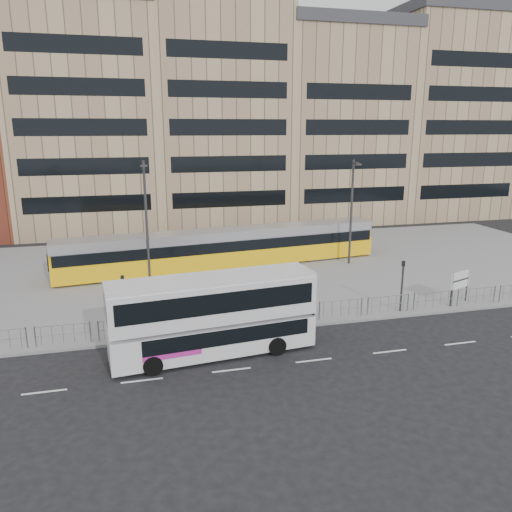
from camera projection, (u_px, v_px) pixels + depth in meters
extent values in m
plane|color=black|center=(253.00, 332.00, 27.01)|extent=(120.00, 120.00, 0.00)
cube|color=gray|center=(216.00, 271.00, 38.26)|extent=(64.00, 24.00, 0.15)
cube|color=gray|center=(253.00, 331.00, 27.04)|extent=(64.00, 0.25, 0.17)
cube|color=tan|center=(88.00, 125.00, 53.83)|extent=(14.00, 16.00, 22.00)
cube|color=#38383D|center=(78.00, 8.00, 50.94)|extent=(14.40, 16.40, 1.20)
cube|color=tan|center=(216.00, 117.00, 56.90)|extent=(14.00, 16.00, 24.00)
cube|color=tan|center=(330.00, 130.00, 60.59)|extent=(14.00, 16.00, 21.00)
cube|color=#38383D|center=(333.00, 31.00, 57.82)|extent=(14.40, 16.40, 1.20)
cube|color=tan|center=(432.00, 122.00, 63.66)|extent=(14.00, 16.00, 23.00)
cube|color=#38383D|center=(441.00, 19.00, 60.64)|extent=(14.40, 16.40, 1.20)
cylinder|color=gray|center=(286.00, 305.00, 27.66)|extent=(32.00, 0.05, 0.05)
cylinder|color=gray|center=(286.00, 314.00, 27.78)|extent=(32.00, 0.04, 0.04)
cube|color=white|center=(294.00, 363.00, 23.49)|extent=(62.00, 0.12, 0.01)
cube|color=silver|center=(214.00, 336.00, 24.18)|extent=(10.03, 3.31, 1.52)
cube|color=silver|center=(213.00, 299.00, 23.71)|extent=(10.03, 3.31, 1.88)
cube|color=silver|center=(212.00, 280.00, 23.47)|extent=(10.02, 3.22, 0.27)
cube|color=black|center=(222.00, 328.00, 24.24)|extent=(8.26, 3.16, 0.76)
cube|color=black|center=(213.00, 296.00, 23.67)|extent=(9.50, 3.30, 0.98)
cube|color=#BC2592|center=(168.00, 344.00, 23.44)|extent=(2.92, 2.58, 0.45)
cylinder|color=black|center=(277.00, 346.00, 24.23)|extent=(0.92, 0.36, 0.90)
cylinder|color=black|center=(260.00, 329.00, 26.30)|extent=(0.92, 0.36, 0.90)
cylinder|color=black|center=(153.00, 366.00, 22.22)|extent=(0.92, 0.36, 0.90)
cylinder|color=black|center=(146.00, 346.00, 24.29)|extent=(0.92, 0.36, 0.90)
cube|color=yellow|center=(224.00, 256.00, 38.98)|extent=(25.44, 5.42, 1.45)
cube|color=black|center=(224.00, 244.00, 38.73)|extent=(25.08, 5.41, 0.81)
cube|color=silver|center=(224.00, 234.00, 38.54)|extent=(25.41, 5.23, 0.72)
cube|color=yellow|center=(358.00, 237.00, 43.05)|extent=(1.32, 2.15, 2.35)
cube|color=yellow|center=(58.00, 264.00, 34.62)|extent=(1.32, 2.15, 2.35)
cylinder|color=#2D2D30|center=(224.00, 248.00, 38.81)|extent=(2.40, 2.40, 2.71)
cube|color=#2D2D30|center=(317.00, 255.00, 41.97)|extent=(2.97, 2.59, 0.45)
cube|color=#2D2D30|center=(118.00, 275.00, 36.31)|extent=(2.97, 2.59, 0.45)
cylinder|color=#2D2D30|center=(452.00, 290.00, 30.32)|extent=(0.09, 0.09, 2.06)
cylinder|color=#2D2D30|center=(467.00, 285.00, 31.21)|extent=(0.09, 0.09, 2.06)
cube|color=white|center=(460.00, 280.00, 30.64)|extent=(1.70, 0.70, 1.07)
cylinder|color=#2D2D30|center=(298.00, 316.00, 28.02)|extent=(0.06, 0.06, 0.72)
cube|color=#0B9EA5|center=(299.00, 308.00, 27.90)|extent=(0.72, 0.12, 1.08)
cube|color=white|center=(299.00, 308.00, 27.87)|extent=(0.45, 0.05, 0.45)
imported|color=black|center=(207.00, 286.00, 31.73)|extent=(0.56, 0.69, 1.64)
cylinder|color=#2D2D30|center=(124.00, 304.00, 26.47)|extent=(0.12, 0.12, 3.00)
imported|color=#2D2D30|center=(123.00, 285.00, 26.20)|extent=(0.21, 0.24, 1.00)
cylinder|color=#2D2D30|center=(402.00, 287.00, 29.34)|extent=(0.12, 0.12, 3.00)
imported|color=#2D2D30|center=(403.00, 269.00, 29.07)|extent=(0.20, 0.23, 1.00)
cylinder|color=#2D2D30|center=(147.00, 222.00, 34.97)|extent=(0.18, 0.18, 8.44)
cylinder|color=#2D2D30|center=(144.00, 164.00, 33.59)|extent=(0.14, 0.90, 0.14)
cube|color=#2D2D30|center=(144.00, 166.00, 33.19)|extent=(0.45, 0.20, 0.12)
cylinder|color=#2D2D30|center=(351.00, 213.00, 39.16)|extent=(0.18, 0.18, 8.22)
cylinder|color=#2D2D30|center=(356.00, 163.00, 37.81)|extent=(0.14, 0.90, 0.14)
cube|color=#2D2D30|center=(358.00, 165.00, 37.42)|extent=(0.45, 0.20, 0.12)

